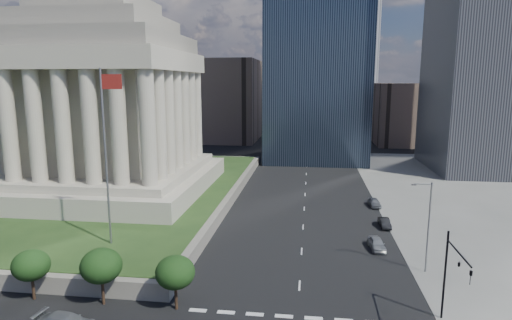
% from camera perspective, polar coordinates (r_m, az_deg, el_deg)
% --- Properties ---
extents(ground, '(500.00, 500.00, 0.00)m').
position_cam_1_polar(ground, '(122.34, 6.89, 0.69)').
color(ground, black).
rests_on(ground, ground).
extents(plaza_terrace, '(66.00, 70.00, 1.80)m').
position_cam_1_polar(plaza_terrace, '(86.39, -24.95, -3.66)').
color(plaza_terrace, '#686459').
rests_on(plaza_terrace, ground).
extents(plaza_lawn, '(64.00, 68.00, 0.10)m').
position_cam_1_polar(plaza_lawn, '(86.18, -25.00, -3.04)').
color(plaza_lawn, '#223D19').
rests_on(plaza_lawn, plaza_terrace).
extents(war_memorial, '(34.00, 34.00, 39.00)m').
position_cam_1_polar(war_memorial, '(76.95, -19.87, 10.52)').
color(war_memorial, '#A99E8D').
rests_on(war_memorial, plaza_lawn).
extents(flagpole, '(2.52, 0.24, 20.00)m').
position_cam_1_polar(flagpole, '(50.55, -19.31, 1.52)').
color(flagpole, slate).
rests_on(flagpole, plaza_lawn).
extents(midrise_glass, '(26.00, 26.00, 60.00)m').
position_cam_1_polar(midrise_glass, '(116.04, 8.21, 15.01)').
color(midrise_glass, black).
rests_on(midrise_glass, ground).
extents(building_filler_ne, '(20.00, 30.00, 20.00)m').
position_cam_1_polar(building_filler_ne, '(154.18, 19.12, 5.92)').
color(building_filler_ne, brown).
rests_on(building_filler_ne, ground).
extents(building_filler_nw, '(24.00, 30.00, 28.00)m').
position_cam_1_polar(building_filler_nw, '(153.88, -4.23, 7.94)').
color(building_filler_nw, brown).
rests_on(building_filler_nw, ground).
extents(traffic_signal_ne, '(0.30, 5.74, 8.00)m').
position_cam_1_polar(traffic_signal_ne, '(39.29, 24.76, -13.26)').
color(traffic_signal_ne, black).
rests_on(traffic_signal_ne, ground).
extents(street_lamp_north, '(2.13, 0.22, 10.00)m').
position_cam_1_polar(street_lamp_north, '(49.55, 21.86, -7.67)').
color(street_lamp_north, slate).
rests_on(street_lamp_north, ground).
extents(parked_sedan_near, '(4.38, 2.06, 1.45)m').
position_cam_1_polar(parked_sedan_near, '(55.76, 15.81, -10.68)').
color(parked_sedan_near, gray).
rests_on(parked_sedan_near, ground).
extents(parked_sedan_mid, '(3.86, 1.47, 1.26)m').
position_cam_1_polar(parked_sedan_mid, '(64.15, 16.76, -8.02)').
color(parked_sedan_mid, black).
rests_on(parked_sedan_mid, ground).
extents(parked_sedan_far, '(4.24, 1.99, 1.40)m').
position_cam_1_polar(parked_sedan_far, '(73.81, 15.50, -5.49)').
color(parked_sedan_far, slate).
rests_on(parked_sedan_far, ground).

